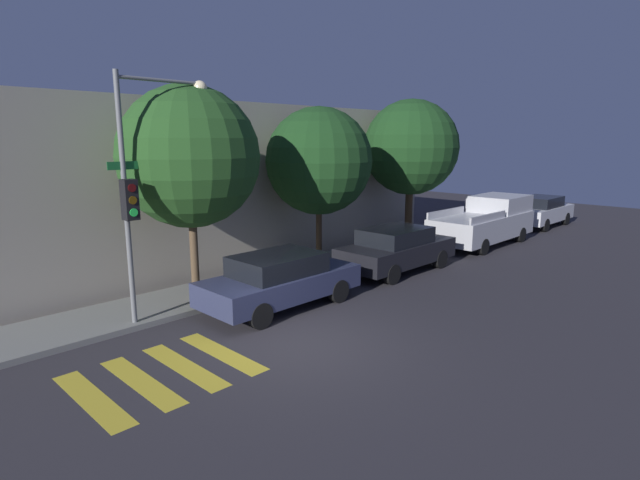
# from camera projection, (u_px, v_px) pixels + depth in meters

# --- Properties ---
(ground_plane) EXTENTS (60.00, 60.00, 0.00)m
(ground_plane) POSITION_uv_depth(u_px,v_px,m) (297.00, 344.00, 10.79)
(ground_plane) COLOR #2D2B30
(sidewalk) EXTENTS (26.00, 2.20, 0.14)m
(sidewalk) POSITION_uv_depth(u_px,v_px,m) (191.00, 298.00, 13.73)
(sidewalk) COLOR slate
(sidewalk) RESTS_ON ground
(building_row) EXTENTS (26.00, 6.00, 5.54)m
(building_row) POSITION_uv_depth(u_px,v_px,m) (113.00, 189.00, 16.28)
(building_row) COLOR #A89E8E
(building_row) RESTS_ON ground
(crosswalk) EXTENTS (3.09, 2.60, 0.00)m
(crosswalk) POSITION_uv_depth(u_px,v_px,m) (163.00, 374.00, 9.44)
(crosswalk) COLOR gold
(crosswalk) RESTS_ON ground
(traffic_light_pole) EXTENTS (2.59, 0.56, 5.83)m
(traffic_light_pole) POSITION_uv_depth(u_px,v_px,m) (145.00, 170.00, 11.31)
(traffic_light_pole) COLOR slate
(traffic_light_pole) RESTS_ON ground
(sedan_near_corner) EXTENTS (4.37, 1.83, 1.45)m
(sedan_near_corner) POSITION_uv_depth(u_px,v_px,m) (280.00, 280.00, 13.03)
(sedan_near_corner) COLOR #2D3351
(sedan_near_corner) RESTS_ON ground
(sedan_middle) EXTENTS (4.45, 1.87, 1.48)m
(sedan_middle) POSITION_uv_depth(u_px,v_px,m) (397.00, 249.00, 16.63)
(sedan_middle) COLOR black
(sedan_middle) RESTS_ON ground
(pickup_truck) EXTENTS (5.57, 2.10, 1.96)m
(pickup_truck) POSITION_uv_depth(u_px,v_px,m) (486.00, 221.00, 21.04)
(pickup_truck) COLOR #BCBCC1
(pickup_truck) RESTS_ON ground
(sedan_far_end) EXTENTS (4.49, 1.75, 1.53)m
(sedan_far_end) POSITION_uv_depth(u_px,v_px,m) (541.00, 211.00, 25.25)
(sedan_far_end) COLOR silver
(sedan_far_end) RESTS_ON ground
(tree_near_corner) EXTENTS (3.67, 3.67, 5.75)m
(tree_near_corner) POSITION_uv_depth(u_px,v_px,m) (189.00, 157.00, 12.84)
(tree_near_corner) COLOR brown
(tree_near_corner) RESTS_ON ground
(tree_midblock) EXTENTS (3.49, 3.49, 5.41)m
(tree_midblock) POSITION_uv_depth(u_px,v_px,m) (319.00, 161.00, 16.22)
(tree_midblock) COLOR #4C3823
(tree_midblock) RESTS_ON ground
(tree_far_end) EXTENTS (3.76, 3.76, 5.92)m
(tree_far_end) POSITION_uv_depth(u_px,v_px,m) (411.00, 148.00, 19.79)
(tree_far_end) COLOR #4C3823
(tree_far_end) RESTS_ON ground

